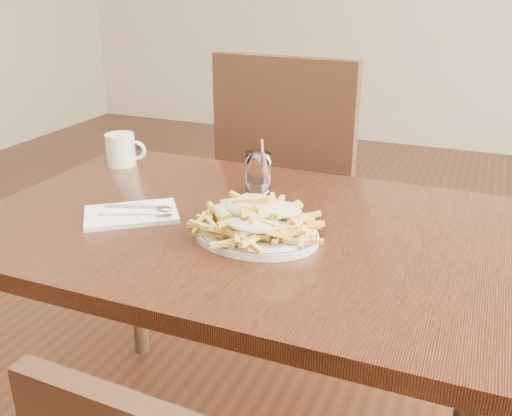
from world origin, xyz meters
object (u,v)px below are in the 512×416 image
at_px(fries_plate, 256,234).
at_px(water_glass, 258,175).
at_px(chair_far, 295,184).
at_px(loaded_fries, 256,213).
at_px(table, 238,251).
at_px(coffee_mug, 121,150).

xyz_separation_m(fries_plate, water_glass, (-0.10, 0.26, 0.04)).
xyz_separation_m(chair_far, loaded_fries, (0.17, -0.78, 0.22)).
xyz_separation_m(table, fries_plate, (0.07, -0.07, 0.09)).
bearing_deg(table, chair_far, 98.06).
bearing_deg(table, water_glass, 98.41).
relative_size(table, fries_plate, 4.11).
height_order(fries_plate, coffee_mug, coffee_mug).
distance_m(loaded_fries, water_glass, 0.28).
relative_size(fries_plate, loaded_fries, 0.94).
xyz_separation_m(table, water_glass, (-0.03, 0.19, 0.12)).
height_order(table, chair_far, chair_far).
distance_m(table, fries_plate, 0.14).
bearing_deg(table, coffee_mug, 153.15).
bearing_deg(loaded_fries, fries_plate, 180.00).
relative_size(chair_far, loaded_fries, 3.35).
bearing_deg(table, loaded_fries, -43.89).
bearing_deg(water_glass, loaded_fries, -68.55).
distance_m(chair_far, fries_plate, 0.82).
xyz_separation_m(table, coffee_mug, (-0.48, 0.24, 0.13)).
bearing_deg(coffee_mug, loaded_fries, -29.55).
height_order(chair_far, loaded_fries, chair_far).
distance_m(water_glass, coffee_mug, 0.46).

